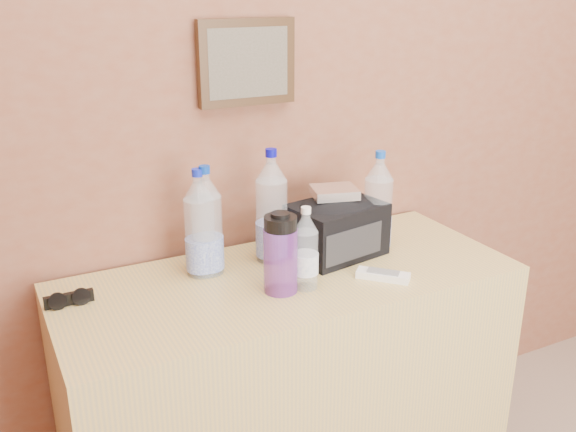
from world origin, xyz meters
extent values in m
plane|color=brown|center=(0.00, 2.00, 1.35)|extent=(4.00, 0.00, 4.00)
cube|color=#AF834A|center=(-0.34, 1.70, 0.41)|extent=(1.32, 0.55, 0.83)
cylinder|color=silver|center=(-0.54, 1.83, 0.97)|extent=(0.09, 0.09, 0.28)
cylinder|color=#0936A8|center=(-0.54, 1.83, 1.14)|extent=(0.03, 0.03, 0.02)
cylinder|color=#C7E9FF|center=(-0.56, 1.83, 0.96)|extent=(0.09, 0.09, 0.27)
cylinder|color=#1022BB|center=(-0.56, 1.83, 1.13)|extent=(0.03, 0.03, 0.02)
cylinder|color=silver|center=(-0.34, 1.83, 0.98)|extent=(0.09, 0.09, 0.30)
cylinder|color=#0808A4|center=(-0.34, 1.83, 1.16)|extent=(0.03, 0.03, 0.02)
cylinder|color=silver|center=(-0.01, 1.75, 0.97)|extent=(0.09, 0.09, 0.28)
cylinder|color=blue|center=(-0.01, 1.75, 1.14)|extent=(0.03, 0.03, 0.02)
cylinder|color=silver|center=(-0.34, 1.62, 0.93)|extent=(0.07, 0.07, 0.20)
cylinder|color=white|center=(-0.34, 1.62, 1.05)|extent=(0.03, 0.03, 0.02)
cylinder|color=purple|center=(-0.41, 1.63, 0.92)|extent=(0.09, 0.09, 0.18)
cylinder|color=black|center=(-0.41, 1.63, 1.03)|extent=(0.09, 0.09, 0.05)
cube|color=white|center=(-0.11, 1.56, 0.84)|extent=(0.14, 0.14, 0.02)
cube|color=white|center=(-0.14, 1.79, 1.03)|extent=(0.16, 0.14, 0.03)
camera|label=1|loc=(-1.11, 0.22, 1.63)|focal=40.00mm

